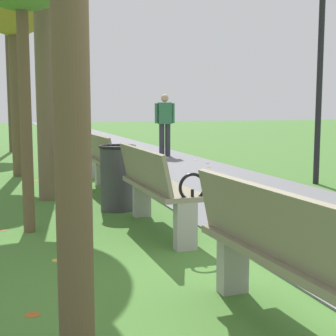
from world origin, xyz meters
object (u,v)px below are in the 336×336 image
pedestrian_walking (165,122)px  park_bench_2 (156,187)px  trash_bin (118,177)px  park_bench_4 (85,149)px  lamp_post (321,47)px  park_bench_1 (288,256)px  tree_5 (6,4)px  park_bench_3 (109,161)px

pedestrian_walking → park_bench_2: bearing=-108.5°
park_bench_2 → trash_bin: bearing=96.9°
park_bench_4 → lamp_post: size_ratio=0.46×
park_bench_1 → pedestrian_walking: pedestrian_walking is taller
tree_5 → park_bench_4: bearing=-76.0°
trash_bin → tree_5: bearing=97.5°
park_bench_3 → pedestrian_walking: size_ratio=1.00×
park_bench_4 → park_bench_2: bearing=-90.0°
tree_5 → trash_bin: size_ratio=6.05×
trash_bin → park_bench_3: bearing=83.6°
trash_bin → lamp_post: (3.72, 1.06, 1.88)m
tree_5 → trash_bin: 9.94m
pedestrian_walking → lamp_post: bearing=-78.3°
park_bench_4 → pedestrian_walking: (2.50, 2.52, 0.44)m
park_bench_1 → lamp_post: bearing=53.7°
park_bench_3 → park_bench_4: same height
park_bench_1 → park_bench_2: same height
park_bench_3 → trash_bin: 1.33m
park_bench_3 → park_bench_4: bearing=90.0°
park_bench_2 → trash_bin: (-0.15, 1.22, -0.06)m
tree_5 → lamp_post: size_ratio=1.46×
park_bench_3 → park_bench_4: (-0.00, 2.42, 0.00)m
tree_5 → pedestrian_walking: 5.81m
park_bench_1 → pedestrian_walking: bearing=76.1°
park_bench_1 → lamp_post: lamp_post is taller
park_bench_3 → park_bench_4: 2.42m
trash_bin → park_bench_4: bearing=87.7°
park_bench_4 → tree_5: bearing=104.0°
park_bench_1 → tree_5: size_ratio=0.32×
park_bench_1 → park_bench_2: size_ratio=1.01×
park_bench_2 → park_bench_3: size_ratio=0.99×
pedestrian_walking → lamp_post: size_ratio=0.47×
park_bench_4 → lamp_post: lamp_post is taller
pedestrian_walking → lamp_post: lamp_post is taller
park_bench_3 → pedestrian_walking: (2.50, 4.94, 0.44)m
park_bench_2 → trash_bin: park_bench_2 is taller
park_bench_1 → pedestrian_walking: 10.38m
lamp_post → park_bench_2: bearing=-147.4°
park_bench_2 → lamp_post: (3.57, 2.28, 1.82)m
park_bench_4 → lamp_post: bearing=-36.9°
park_bench_3 → pedestrian_walking: pedestrian_walking is taller
park_bench_3 → tree_5: size_ratio=0.32×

